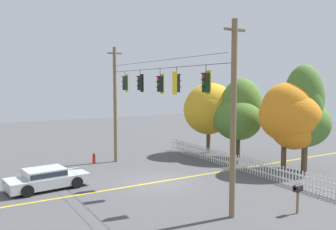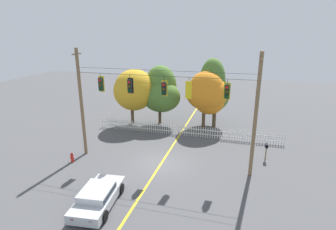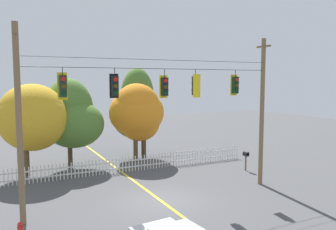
{
  "view_description": "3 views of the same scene",
  "coord_description": "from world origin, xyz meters",
  "px_view_note": "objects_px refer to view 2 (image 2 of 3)",
  "views": [
    {
      "loc": [
        17.78,
        -10.04,
        5.75
      ],
      "look_at": [
        0.41,
        0.42,
        3.99
      ],
      "focal_mm": 37.66,
      "sensor_mm": 36.0,
      "label": 1
    },
    {
      "loc": [
        5.5,
        -17.9,
        9.7
      ],
      "look_at": [
        0.41,
        0.37,
        3.77
      ],
      "focal_mm": 29.15,
      "sensor_mm": 36.0,
      "label": 2
    },
    {
      "loc": [
        -7.22,
        -15.48,
        6.11
      ],
      "look_at": [
        0.64,
        0.47,
        4.32
      ],
      "focal_mm": 37.03,
      "sensor_mm": 36.0,
      "label": 3
    }
  ],
  "objects_px": {
    "parked_car": "(98,196)",
    "roadside_mailbox": "(267,147)",
    "traffic_signal_southbound_primary": "(101,84)",
    "autumn_maple_near_fence": "(134,89)",
    "autumn_maple_mid": "(161,91)",
    "autumn_oak_far_east": "(207,93)",
    "traffic_signal_eastbound_side": "(130,86)",
    "traffic_signal_westbound_side": "(164,89)",
    "traffic_signal_northbound_primary": "(189,90)",
    "fire_hydrant": "(72,157)",
    "traffic_signal_northbound_secondary": "(227,91)",
    "autumn_maple_far_west": "(212,90)"
  },
  "relations": [
    {
      "from": "traffic_signal_eastbound_side",
      "to": "roadside_mailbox",
      "type": "distance_m",
      "value": 11.42
    },
    {
      "from": "autumn_oak_far_east",
      "to": "autumn_maple_far_west",
      "type": "bearing_deg",
      "value": 68.69
    },
    {
      "from": "traffic_signal_westbound_side",
      "to": "autumn_maple_far_west",
      "type": "bearing_deg",
      "value": 76.72
    },
    {
      "from": "traffic_signal_northbound_primary",
      "to": "autumn_maple_far_west",
      "type": "xyz_separation_m",
      "value": [
        0.49,
        9.58,
        -1.94
      ]
    },
    {
      "from": "traffic_signal_southbound_primary",
      "to": "autumn_maple_far_west",
      "type": "relative_size",
      "value": 0.2
    },
    {
      "from": "traffic_signal_southbound_primary",
      "to": "roadside_mailbox",
      "type": "height_order",
      "value": "traffic_signal_southbound_primary"
    },
    {
      "from": "traffic_signal_eastbound_side",
      "to": "traffic_signal_westbound_side",
      "type": "height_order",
      "value": "same"
    },
    {
      "from": "autumn_maple_near_fence",
      "to": "autumn_maple_mid",
      "type": "distance_m",
      "value": 2.78
    },
    {
      "from": "traffic_signal_northbound_secondary",
      "to": "fire_hydrant",
      "type": "bearing_deg",
      "value": -171.65
    },
    {
      "from": "traffic_signal_northbound_secondary",
      "to": "autumn_maple_near_fence",
      "type": "xyz_separation_m",
      "value": [
        -9.82,
        7.79,
        -2.0
      ]
    },
    {
      "from": "autumn_oak_far_east",
      "to": "autumn_maple_far_west",
      "type": "distance_m",
      "value": 0.94
    },
    {
      "from": "autumn_oak_far_east",
      "to": "traffic_signal_northbound_primary",
      "type": "bearing_deg",
      "value": -91.02
    },
    {
      "from": "traffic_signal_eastbound_side",
      "to": "autumn_maple_near_fence",
      "type": "height_order",
      "value": "traffic_signal_eastbound_side"
    },
    {
      "from": "autumn_maple_far_west",
      "to": "roadside_mailbox",
      "type": "relative_size",
      "value": 5.34
    },
    {
      "from": "fire_hydrant",
      "to": "traffic_signal_eastbound_side",
      "type": "bearing_deg",
      "value": 20.76
    },
    {
      "from": "autumn_maple_mid",
      "to": "autumn_oak_far_east",
      "type": "height_order",
      "value": "autumn_maple_mid"
    },
    {
      "from": "traffic_signal_eastbound_side",
      "to": "fire_hydrant",
      "type": "relative_size",
      "value": 1.85
    },
    {
      "from": "traffic_signal_northbound_secondary",
      "to": "traffic_signal_northbound_primary",
      "type": "bearing_deg",
      "value": -179.57
    },
    {
      "from": "fire_hydrant",
      "to": "roadside_mailbox",
      "type": "height_order",
      "value": "roadside_mailbox"
    },
    {
      "from": "parked_car",
      "to": "roadside_mailbox",
      "type": "distance_m",
      "value": 13.05
    },
    {
      "from": "autumn_maple_mid",
      "to": "autumn_oak_far_east",
      "type": "relative_size",
      "value": 1.06
    },
    {
      "from": "traffic_signal_eastbound_side",
      "to": "traffic_signal_northbound_primary",
      "type": "relative_size",
      "value": 0.96
    },
    {
      "from": "traffic_signal_northbound_secondary",
      "to": "autumn_oak_far_east",
      "type": "bearing_deg",
      "value": 105.31
    },
    {
      "from": "traffic_signal_eastbound_side",
      "to": "fire_hydrant",
      "type": "xyz_separation_m",
      "value": [
        -4.33,
        -1.64,
        -5.48
      ]
    },
    {
      "from": "traffic_signal_southbound_primary",
      "to": "fire_hydrant",
      "type": "bearing_deg",
      "value": -140.61
    },
    {
      "from": "autumn_maple_near_fence",
      "to": "roadside_mailbox",
      "type": "bearing_deg",
      "value": -21.13
    },
    {
      "from": "traffic_signal_eastbound_side",
      "to": "autumn_oak_far_east",
      "type": "bearing_deg",
      "value": 62.78
    },
    {
      "from": "traffic_signal_northbound_secondary",
      "to": "autumn_maple_far_west",
      "type": "height_order",
      "value": "autumn_maple_far_west"
    },
    {
      "from": "parked_car",
      "to": "roadside_mailbox",
      "type": "xyz_separation_m",
      "value": [
        9.66,
        8.76,
        0.47
      ]
    },
    {
      "from": "autumn_maple_mid",
      "to": "fire_hydrant",
      "type": "distance_m",
      "value": 11.57
    },
    {
      "from": "traffic_signal_westbound_side",
      "to": "autumn_maple_mid",
      "type": "distance_m",
      "value": 9.48
    },
    {
      "from": "traffic_signal_southbound_primary",
      "to": "parked_car",
      "type": "bearing_deg",
      "value": -65.96
    },
    {
      "from": "traffic_signal_westbound_side",
      "to": "traffic_signal_northbound_secondary",
      "type": "relative_size",
      "value": 1.03
    },
    {
      "from": "traffic_signal_southbound_primary",
      "to": "autumn_maple_near_fence",
      "type": "bearing_deg",
      "value": 94.57
    },
    {
      "from": "roadside_mailbox",
      "to": "traffic_signal_southbound_primary",
      "type": "bearing_deg",
      "value": -167.25
    },
    {
      "from": "traffic_signal_northbound_secondary",
      "to": "roadside_mailbox",
      "type": "relative_size",
      "value": 1.06
    },
    {
      "from": "traffic_signal_southbound_primary",
      "to": "parked_car",
      "type": "height_order",
      "value": "traffic_signal_southbound_primary"
    },
    {
      "from": "traffic_signal_northbound_secondary",
      "to": "autumn_maple_mid",
      "type": "xyz_separation_m",
      "value": [
        -7.22,
        8.74,
        -2.27
      ]
    },
    {
      "from": "autumn_maple_near_fence",
      "to": "parked_car",
      "type": "xyz_separation_m",
      "value": [
        3.28,
        -13.76,
        -3.24
      ]
    },
    {
      "from": "autumn_maple_near_fence",
      "to": "traffic_signal_westbound_side",
      "type": "bearing_deg",
      "value": -54.74
    },
    {
      "from": "traffic_signal_westbound_side",
      "to": "roadside_mailbox",
      "type": "relative_size",
      "value": 1.09
    },
    {
      "from": "parked_car",
      "to": "traffic_signal_eastbound_side",
      "type": "bearing_deg",
      "value": 93.17
    },
    {
      "from": "traffic_signal_northbound_primary",
      "to": "roadside_mailbox",
      "type": "relative_size",
      "value": 1.09
    },
    {
      "from": "traffic_signal_southbound_primary",
      "to": "traffic_signal_northbound_primary",
      "type": "bearing_deg",
      "value": -0.17
    },
    {
      "from": "traffic_signal_southbound_primary",
      "to": "autumn_oak_far_east",
      "type": "xyz_separation_m",
      "value": [
        6.81,
        8.71,
        -2.19
      ]
    },
    {
      "from": "parked_car",
      "to": "roadside_mailbox",
      "type": "bearing_deg",
      "value": 42.2
    },
    {
      "from": "traffic_signal_northbound_primary",
      "to": "fire_hydrant",
      "type": "height_order",
      "value": "traffic_signal_northbound_primary"
    },
    {
      "from": "traffic_signal_southbound_primary",
      "to": "autumn_maple_far_west",
      "type": "xyz_separation_m",
      "value": [
        7.14,
        9.56,
        -1.97
      ]
    },
    {
      "from": "traffic_signal_northbound_primary",
      "to": "fire_hydrant",
      "type": "distance_m",
      "value": 10.36
    },
    {
      "from": "traffic_signal_westbound_side",
      "to": "parked_car",
      "type": "height_order",
      "value": "traffic_signal_westbound_side"
    }
  ]
}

